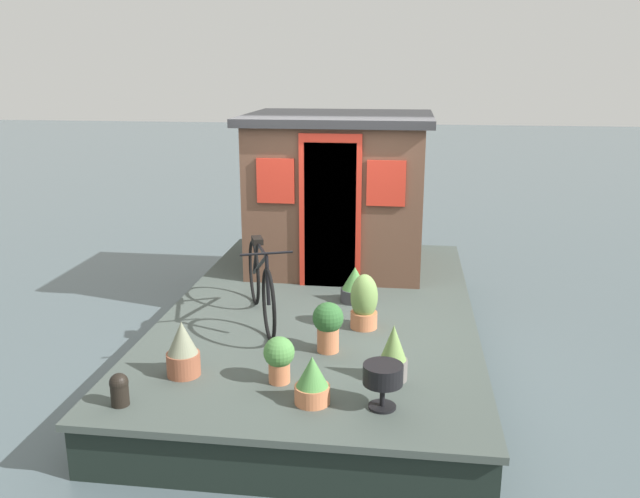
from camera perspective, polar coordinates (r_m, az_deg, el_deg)
ground_plane at (r=7.46m, az=0.20°, el=-8.54°), size 60.00×60.00×0.00m
houseboat_deck at (r=7.36m, az=0.21°, el=-6.74°), size 5.46×3.23×0.50m
houseboat_cabin at (r=8.56m, az=1.61°, el=5.06°), size 2.05×2.32×1.95m
bicycle at (r=6.77m, az=-5.11°, el=-3.01°), size 1.66×0.72×0.85m
potted_plant_sage at (r=5.59m, az=6.31°, el=-8.94°), size 0.24×0.24×0.48m
potted_plant_geranium at (r=7.35m, az=3.01°, el=-3.13°), size 0.31×0.31×0.40m
potted_plant_thyme at (r=6.61m, az=3.81°, el=-4.63°), size 0.27×0.27×0.56m
potted_plant_succulent at (r=5.75m, az=-11.71°, el=-8.49°), size 0.28×0.28×0.48m
potted_plant_rosemary at (r=5.52m, az=-3.53°, el=-9.25°), size 0.26×0.26×0.40m
potted_plant_ivy at (r=5.21m, az=-0.67°, el=-11.27°), size 0.28×0.28×0.39m
potted_plant_basil at (r=6.06m, az=0.70°, el=-6.45°), size 0.28×0.28×0.47m
charcoal_grill at (r=5.13m, az=5.43°, el=-10.85°), size 0.31×0.31×0.36m
mooring_bollard at (r=5.42m, az=-16.86°, el=-11.40°), size 0.15×0.15×0.26m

